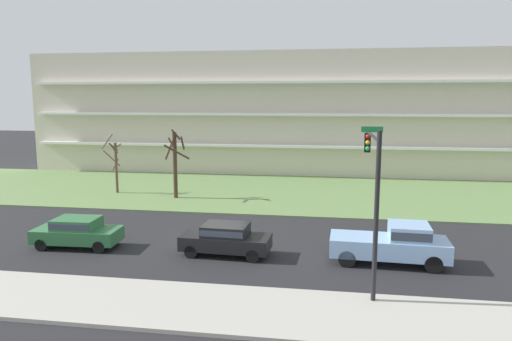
% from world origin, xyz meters
% --- Properties ---
extents(ground, '(160.00, 160.00, 0.00)m').
position_xyz_m(ground, '(0.00, 0.00, 0.00)').
color(ground, '#232326').
extents(sidewalk_curb_near, '(80.00, 4.00, 0.15)m').
position_xyz_m(sidewalk_curb_near, '(0.00, -8.00, 0.07)').
color(sidewalk_curb_near, '#ADA89E').
rests_on(sidewalk_curb_near, ground).
extents(grass_lawn_strip, '(80.00, 16.00, 0.08)m').
position_xyz_m(grass_lawn_strip, '(0.00, 14.00, 0.04)').
color(grass_lawn_strip, '#66844C').
rests_on(grass_lawn_strip, ground).
extents(apartment_building, '(51.03, 11.58, 12.37)m').
position_xyz_m(apartment_building, '(0.00, 27.31, 6.19)').
color(apartment_building, beige).
rests_on(apartment_building, ground).
extents(tree_far_left, '(1.56, 1.62, 4.83)m').
position_xyz_m(tree_far_left, '(-11.39, 11.44, 2.47)').
color(tree_far_left, brown).
rests_on(tree_far_left, ground).
extents(tree_left, '(2.13, 2.14, 5.43)m').
position_xyz_m(tree_left, '(-5.93, 10.30, 2.97)').
color(tree_left, '#423023').
rests_on(tree_left, ground).
extents(sedan_black_near_left, '(4.49, 2.02, 1.57)m').
position_xyz_m(sedan_black_near_left, '(0.76, -2.00, 0.87)').
color(sedan_black_near_left, black).
rests_on(sedan_black_near_left, ground).
extents(pickup_blue_center_left, '(5.48, 2.24, 1.95)m').
position_xyz_m(pickup_blue_center_left, '(8.81, -2.01, 1.02)').
color(pickup_blue_center_left, '#8CB2E0').
rests_on(pickup_blue_center_left, ground).
extents(sedan_green_center_right, '(4.47, 1.97, 1.57)m').
position_xyz_m(sedan_green_center_right, '(-7.16, -2.00, 0.87)').
color(sedan_green_center_right, '#2D6B3D').
rests_on(sedan_green_center_right, ground).
extents(traffic_signal_mast, '(0.90, 5.42, 6.57)m').
position_xyz_m(traffic_signal_mast, '(7.47, -4.81, 4.49)').
color(traffic_signal_mast, black).
rests_on(traffic_signal_mast, ground).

